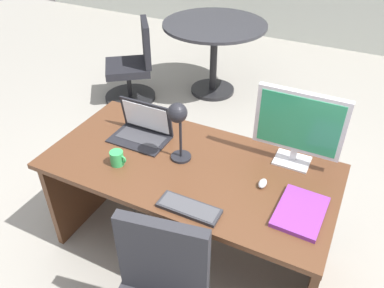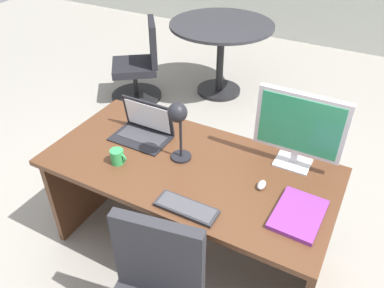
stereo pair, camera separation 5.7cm
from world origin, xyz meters
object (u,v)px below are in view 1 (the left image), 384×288
Objects in this scene: desk_lamp at (178,120)px; coffee_mug at (117,158)px; keyboard at (189,208)px; desk at (193,187)px; monitor at (299,125)px; book at (300,212)px; meeting_chair_near at (133,70)px; meeting_table at (214,41)px; laptop at (143,126)px; mouse at (263,183)px.

desk_lamp reaches higher than coffee_mug.
keyboard is at bearing -14.88° from coffee_mug.
desk is 0.75m from monitor.
desk_lamp is at bearing 171.64° from book.
book is at bearing -38.47° from meeting_chair_near.
book is 0.29× the size of meeting_table.
desk is at bearing -12.36° from laptop.
coffee_mug is (-0.37, -0.23, 0.26)m from desk.
desk is at bearing -69.57° from meeting_table.
keyboard is at bearing -39.60° from laptop.
coffee_mug is (-0.80, -0.19, 0.03)m from mouse.
meeting_table is at bearing 100.05° from coffee_mug.
coffee_mug reaches higher than book.
coffee_mug is 0.12× the size of meeting_chair_near.
mouse is at bearing -39.74° from meeting_chair_near.
meeting_table is at bearing 110.92° from keyboard.
coffee_mug is at bearing 165.12° from keyboard.
book is (0.74, -0.11, -0.26)m from desk_lamp.
monitor is 0.66m from desk_lamp.
book is 2.68m from meeting_table.
desk is at bearing -46.38° from meeting_chair_near.
desk is 2.24m from meeting_table.
monitor is at bearing 24.60° from desk.
desk_lamp is at bearing -71.60° from meeting_table.
desk is 0.72m from book.
desk_lamp is at bearing -179.54° from mouse.
desk is at bearing -155.40° from monitor.
keyboard is at bearing -69.08° from meeting_table.
meeting_table is (-0.39, 2.01, -0.20)m from laptop.
mouse is at bearing -8.40° from laptop.
book is (0.23, -0.11, -0.00)m from mouse.
keyboard is (0.16, -0.37, 0.23)m from desk.
laptop is 0.32× the size of meeting_table.
desk_lamp is 2.26m from meeting_chair_near.
meeting_chair_near is at bearing 131.53° from desk_lamp.
mouse is 0.07× the size of meeting_table.
laptop is 1.08m from book.
laptop is (-0.91, -0.16, -0.19)m from monitor.
monitor is 0.57× the size of meeting_chair_near.
meeting_chair_near is at bearing 133.62° from desk.
book reaches higher than keyboard.
monitor is at bearing 25.28° from desk_lamp.
coffee_mug is at bearing -57.94° from meeting_chair_near.
laptop is 1.91m from meeting_chair_near.
meeting_table reaches higher than desk.
mouse is at bearing 154.07° from book.
monitor reaches higher than laptop.
laptop reaches higher than coffee_mug.
coffee_mug is at bearing -152.22° from monitor.
mouse is at bearing 0.46° from desk_lamp.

